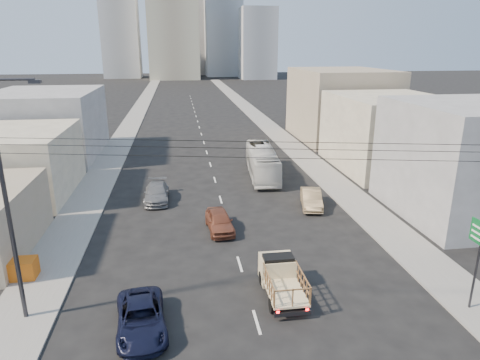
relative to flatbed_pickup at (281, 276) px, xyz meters
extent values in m
plane|color=black|center=(-1.79, -4.31, -1.09)|extent=(420.00, 420.00, 0.00)
cube|color=slate|center=(-13.54, 65.69, -1.03)|extent=(3.50, 180.00, 0.12)
cube|color=slate|center=(9.96, 65.69, -1.03)|extent=(3.50, 180.00, 0.12)
cube|color=silver|center=(-1.79, -2.31, -1.09)|extent=(0.15, 2.00, 0.01)
cube|color=silver|center=(-1.79, 3.69, -1.09)|extent=(0.15, 2.00, 0.01)
cube|color=silver|center=(-1.79, 9.69, -1.09)|extent=(0.15, 2.00, 0.01)
cube|color=silver|center=(-1.79, 15.69, -1.09)|extent=(0.15, 2.00, 0.01)
cube|color=silver|center=(-1.79, 21.69, -1.09)|extent=(0.15, 2.00, 0.01)
cube|color=silver|center=(-1.79, 27.69, -1.09)|extent=(0.15, 2.00, 0.01)
cube|color=silver|center=(-1.79, 33.69, -1.09)|extent=(0.15, 2.00, 0.01)
cube|color=silver|center=(-1.79, 39.69, -1.09)|extent=(0.15, 2.00, 0.01)
cube|color=silver|center=(-1.79, 45.69, -1.09)|extent=(0.15, 2.00, 0.01)
cube|color=silver|center=(-1.79, 51.69, -1.09)|extent=(0.15, 2.00, 0.01)
cube|color=silver|center=(-1.79, 57.69, -1.09)|extent=(0.15, 2.00, 0.01)
cube|color=silver|center=(-1.79, 63.69, -1.09)|extent=(0.15, 2.00, 0.01)
cube|color=silver|center=(-1.79, 69.69, -1.09)|extent=(0.15, 2.00, 0.01)
cube|color=silver|center=(-1.79, 75.69, -1.09)|extent=(0.15, 2.00, 0.01)
cube|color=silver|center=(-1.79, 81.69, -1.09)|extent=(0.15, 2.00, 0.01)
cube|color=silver|center=(-1.79, 87.69, -1.09)|extent=(0.15, 2.00, 0.01)
cube|color=silver|center=(-1.79, 93.69, -1.09)|extent=(0.15, 2.00, 0.01)
cube|color=silver|center=(-1.79, 99.69, -1.09)|extent=(0.15, 2.00, 0.01)
cube|color=beige|center=(0.00, -0.90, -0.39)|extent=(1.90, 3.00, 0.12)
cube|color=beige|center=(0.00, 1.10, -0.14)|extent=(1.90, 1.60, 1.50)
cube|color=black|center=(0.00, 0.85, 0.46)|extent=(1.70, 0.90, 0.70)
cube|color=#2D2D33|center=(0.00, -2.45, -0.69)|extent=(1.90, 0.12, 0.22)
cube|color=#FF0C0C|center=(-0.75, -2.45, -0.54)|extent=(0.15, 0.05, 0.12)
cube|color=#FF0C0C|center=(0.75, -2.45, -0.54)|extent=(0.15, 0.05, 0.12)
cylinder|color=black|center=(-0.85, 1.20, -0.71)|extent=(0.25, 0.76, 0.76)
cylinder|color=black|center=(0.85, 1.20, -0.71)|extent=(0.25, 0.76, 0.76)
cylinder|color=black|center=(-0.85, -1.60, -0.71)|extent=(0.25, 0.76, 0.76)
cylinder|color=black|center=(0.85, -1.60, -0.71)|extent=(0.25, 0.76, 0.76)
imported|color=black|center=(-7.41, -2.15, -0.40)|extent=(2.81, 5.18, 1.38)
imported|color=silver|center=(3.30, 22.41, 0.44)|extent=(3.47, 11.17, 3.06)
imported|color=brown|center=(-2.53, 9.04, -0.34)|extent=(2.09, 4.55, 1.51)
imported|color=#957B57|center=(5.69, 12.78, -0.35)|extent=(2.48, 4.76, 1.49)
imported|color=slate|center=(-7.42, 16.23, -0.36)|extent=(2.07, 5.09, 1.48)
cylinder|color=#2D2D33|center=(9.41, -2.81, 1.41)|extent=(0.12, 0.12, 5.00)
cube|color=white|center=(9.30, -2.81, 3.16)|extent=(0.02, 1.30, 0.10)
cube|color=white|center=(9.30, -2.81, 2.86)|extent=(0.02, 1.30, 0.10)
cylinder|color=#2D2D33|center=(-13.29, -0.31, 4.91)|extent=(0.22, 0.22, 12.00)
cylinder|color=#2D2D33|center=(-12.29, -0.31, 10.71)|extent=(2.00, 0.12, 0.12)
cube|color=#2D2D33|center=(-11.29, -0.31, 10.61)|extent=(0.50, 0.25, 0.15)
cylinder|color=black|center=(-1.79, -2.81, 8.21)|extent=(23.01, 5.02, 0.02)
cylinder|color=black|center=(-1.79, -2.81, 7.91)|extent=(23.01, 5.02, 0.02)
cylinder|color=black|center=(-1.79, -2.81, 7.51)|extent=(23.01, 5.02, 0.02)
cube|color=#C65B12|center=(-14.79, 3.73, -0.78)|extent=(1.80, 1.20, 0.38)
cube|color=#C65B12|center=(-14.79, 3.73, -0.40)|extent=(1.80, 1.20, 0.38)
cube|color=#C65B12|center=(-14.79, 3.73, -0.02)|extent=(1.80, 1.20, 0.38)
cube|color=gray|center=(17.21, 9.69, 3.41)|extent=(10.00, 12.00, 9.00)
cube|color=#AA9F89|center=(17.71, 23.69, 2.91)|extent=(11.00, 14.00, 8.00)
cube|color=gray|center=(18.21, 39.69, 3.91)|extent=(12.00, 16.00, 10.00)
cube|color=#AA9F89|center=(-20.79, 19.69, 1.91)|extent=(11.00, 12.00, 6.00)
cube|color=gray|center=(-21.29, 34.69, 2.91)|extent=(12.00, 16.00, 8.00)
cube|color=tan|center=(-5.79, 165.69, 28.91)|extent=(20.00, 20.00, 60.00)
cube|color=#969A9F|center=(16.21, 180.69, 18.91)|extent=(16.00, 16.00, 40.00)
cube|color=#969A9F|center=(-27.79, 175.69, 15.91)|extent=(15.00, 15.00, 34.00)
cube|color=gray|center=(4.21, 195.69, 20.91)|extent=(18.00, 18.00, 44.00)
cube|color=#969A9F|center=(28.21, 160.69, 12.91)|extent=(14.00, 14.00, 28.00)
camera|label=1|loc=(-5.22, -20.22, 12.08)|focal=32.00mm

